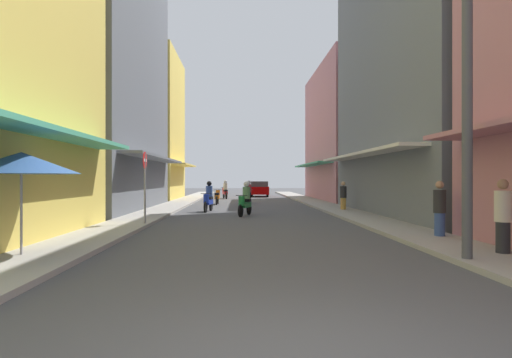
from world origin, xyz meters
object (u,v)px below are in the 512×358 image
utility_pole (467,103)px  motorbike_red (225,190)px  vendor_umbrella (21,163)px  pedestrian_far (343,197)px  street_sign_no_entry (145,178)px  motorbike_orange (217,197)px  pedestrian_midway (503,219)px  motorbike_green (245,200)px  motorbike_blue (208,198)px  parked_car (260,189)px  pedestrian_foreground (440,211)px  motorbike_black (249,193)px

utility_pole → motorbike_red: bearing=101.8°
vendor_umbrella → motorbike_red: bearing=83.1°
pedestrian_far → street_sign_no_entry: 10.88m
motorbike_orange → street_sign_no_entry: size_ratio=0.68×
pedestrian_far → pedestrian_midway: pedestrian_midway is taller
pedestrian_midway → utility_pole: (-1.09, -0.58, 2.35)m
motorbike_green → motorbike_orange: motorbike_green is taller
pedestrian_midway → motorbike_red: bearing=104.3°
motorbike_blue → utility_pole: (6.13, -13.64, 2.49)m
pedestrian_far → utility_pole: utility_pole is taller
utility_pole → parked_car: bearing=94.8°
pedestrian_foreground → motorbike_red: bearing=105.6°
parked_car → vendor_umbrella: 31.94m
motorbike_orange → pedestrian_far: bearing=-43.6°
pedestrian_foreground → street_sign_no_entry: street_sign_no_entry is taller
motorbike_red → motorbike_green: bearing=-84.7°
motorbike_black → utility_pole: size_ratio=0.29×
motorbike_red → motorbike_green: same height
motorbike_black → motorbike_blue: bearing=-107.4°
pedestrian_midway → utility_pole: bearing=-152.0°
parked_car → street_sign_no_entry: 25.72m
pedestrian_far → motorbike_blue: bearing=177.9°
motorbike_orange → utility_pole: utility_pole is taller
motorbike_green → motorbike_red: bearing=95.3°
motorbike_black → motorbike_orange: 2.27m
pedestrian_far → utility_pole: bearing=-93.4°
motorbike_blue → pedestrian_midway: bearing=-61.0°
motorbike_black → motorbike_orange: motorbike_black is taller
parked_car → pedestrian_foreground: size_ratio=2.55×
motorbike_black → motorbike_red: 7.22m
motorbike_black → motorbike_green: 9.54m
motorbike_red → pedestrian_far: (6.60, -14.29, 0.07)m
motorbike_red → pedestrian_far: bearing=-65.2°
motorbike_blue → parked_car: bearing=79.3°
motorbike_blue → vendor_umbrella: size_ratio=0.77×
motorbike_green → pedestrian_midway: 11.87m
motorbike_blue → motorbike_green: bearing=-53.0°
pedestrian_foreground → pedestrian_far: (-0.21, 10.11, -0.04)m
motorbike_black → pedestrian_midway: 20.73m
pedestrian_foreground → motorbike_black: bearing=105.8°
motorbike_green → pedestrian_midway: bearing=-63.1°
parked_car → motorbike_black: bearing=-96.3°
pedestrian_foreground → pedestrian_far: bearing=91.2°
pedestrian_far → pedestrian_midway: bearing=-88.7°
motorbike_blue → pedestrian_far: motorbike_blue is taller
pedestrian_midway → vendor_umbrella: bearing=178.9°
pedestrian_far → parked_car: bearing=100.5°
motorbike_blue → vendor_umbrella: bearing=-102.8°
vendor_umbrella → utility_pole: utility_pole is taller
motorbike_green → pedestrian_foreground: (5.28, -7.89, 0.12)m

